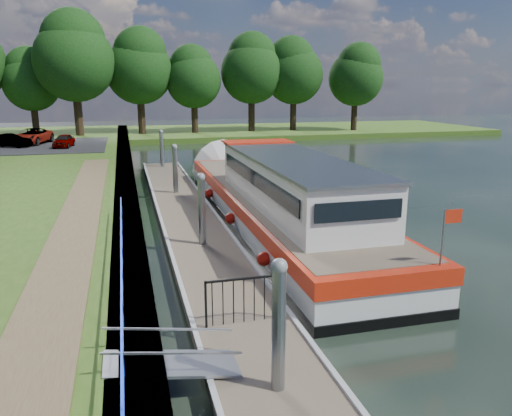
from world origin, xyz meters
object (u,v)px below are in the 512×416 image
object	(u,v)px
pontoon	(187,218)
car_b	(10,141)
car_a	(64,141)
car_d	(32,136)
barge	(271,197)

from	to	relation	value
pontoon	car_b	xyz separation A→B (m)	(-11.66, 24.21, 1.21)
car_a	pontoon	bearing A→B (deg)	-63.37
pontoon	car_d	distance (m)	28.39
pontoon	car_b	distance (m)	26.90
car_a	car_d	distance (m)	4.39
barge	car_b	world-z (taller)	barge
car_b	car_d	bearing A→B (deg)	-12.67
car_d	pontoon	bearing A→B (deg)	-53.78
pontoon	car_d	xyz separation A→B (m)	(-10.30, 26.42, 1.32)
barge	car_d	size ratio (longest dim) A/B	4.38
car_a	car_d	size ratio (longest dim) A/B	0.65
barge	car_a	distance (m)	26.41
car_b	barge	bearing A→B (deg)	-129.66
pontoon	barge	world-z (taller)	barge
pontoon	barge	bearing A→B (deg)	-13.36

